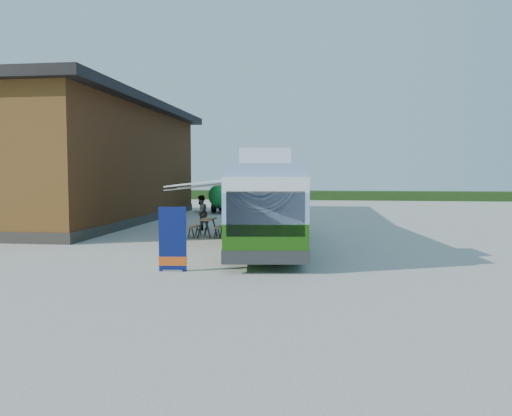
# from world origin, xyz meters

# --- Properties ---
(ground) EXTENTS (100.00, 100.00, 0.00)m
(ground) POSITION_xyz_m (0.00, 0.00, 0.00)
(ground) COLOR #BCB7AD
(ground) RESTS_ON ground
(barn) EXTENTS (9.60, 21.20, 7.50)m
(barn) POSITION_xyz_m (-10.50, 10.00, 3.59)
(barn) COLOR brown
(barn) RESTS_ON ground
(hedge) EXTENTS (40.00, 3.00, 1.00)m
(hedge) POSITION_xyz_m (8.00, 38.00, 0.50)
(hedge) COLOR #264419
(hedge) RESTS_ON ground
(bus) EXTENTS (4.21, 12.79, 3.86)m
(bus) POSITION_xyz_m (1.71, 0.97, 1.84)
(bus) COLOR #286010
(bus) RESTS_ON ground
(awning) EXTENTS (3.01, 4.33, 0.51)m
(awning) POSITION_xyz_m (-0.90, 1.26, 2.82)
(awning) COLOR white
(awning) RESTS_ON ground
(banner) EXTENTS (0.87, 0.25, 2.01)m
(banner) POSITION_xyz_m (-0.42, -5.02, 0.82)
(banner) COLOR #0B1556
(banner) RESTS_ON ground
(picnic_table) EXTENTS (1.61, 1.45, 0.88)m
(picnic_table) POSITION_xyz_m (-1.26, 3.28, 0.66)
(picnic_table) COLOR tan
(picnic_table) RESTS_ON ground
(person_a) EXTENTS (0.80, 0.61, 1.98)m
(person_a) POSITION_xyz_m (0.39, 1.38, 0.99)
(person_a) COLOR #999999
(person_a) RESTS_ON ground
(person_b) EXTENTS (1.07, 1.14, 1.86)m
(person_b) POSITION_xyz_m (-2.30, 6.16, 0.93)
(person_b) COLOR #999999
(person_b) RESTS_ON ground
(slurry_tanker) EXTENTS (1.92, 6.11, 2.25)m
(slurry_tanker) POSITION_xyz_m (-3.37, 18.80, 1.30)
(slurry_tanker) COLOR #188730
(slurry_tanker) RESTS_ON ground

